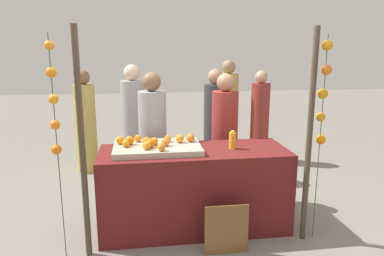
# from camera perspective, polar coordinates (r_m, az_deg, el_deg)

# --- Properties ---
(ground_plane) EXTENTS (24.00, 24.00, 0.00)m
(ground_plane) POSITION_cam_1_polar(r_m,az_deg,el_deg) (4.10, 0.31, -15.14)
(ground_plane) COLOR gray
(stall_counter) EXTENTS (1.96, 0.74, 0.86)m
(stall_counter) POSITION_cam_1_polar(r_m,az_deg,el_deg) (3.92, 0.32, -9.54)
(stall_counter) COLOR #5B1919
(stall_counter) RESTS_ON ground_plane
(orange_tray) EXTENTS (0.89, 0.58, 0.06)m
(orange_tray) POSITION_cam_1_polar(r_m,az_deg,el_deg) (3.76, -5.47, -3.14)
(orange_tray) COLOR #B2AD99
(orange_tray) RESTS_ON stall_counter
(orange_0) EXTENTS (0.07, 0.07, 0.07)m
(orange_0) POSITION_cam_1_polar(r_m,az_deg,el_deg) (3.86, -3.82, -1.66)
(orange_0) COLOR orange
(orange_0) RESTS_ON orange_tray
(orange_1) EXTENTS (0.08, 0.08, 0.08)m
(orange_1) POSITION_cam_1_polar(r_m,az_deg,el_deg) (3.69, -4.17, -2.25)
(orange_1) COLOR orange
(orange_1) RESTS_ON orange_tray
(orange_2) EXTENTS (0.08, 0.08, 0.08)m
(orange_2) POSITION_cam_1_polar(r_m,az_deg,el_deg) (3.74, -5.92, -2.09)
(orange_2) COLOR orange
(orange_2) RESTS_ON orange_tray
(orange_3) EXTENTS (0.08, 0.08, 0.08)m
(orange_3) POSITION_cam_1_polar(r_m,az_deg,el_deg) (3.89, -8.48, -1.62)
(orange_3) COLOR orange
(orange_3) RESTS_ON orange_tray
(orange_4) EXTENTS (0.09, 0.09, 0.09)m
(orange_4) POSITION_cam_1_polar(r_m,az_deg,el_deg) (3.66, -6.56, -2.41)
(orange_4) COLOR orange
(orange_4) RESTS_ON orange_tray
(orange_5) EXTENTS (0.08, 0.08, 0.08)m
(orange_5) POSITION_cam_1_polar(r_m,az_deg,el_deg) (3.59, -7.12, -2.72)
(orange_5) COLOR orange
(orange_5) RESTS_ON orange_tray
(orange_6) EXTENTS (0.07, 0.07, 0.07)m
(orange_6) POSITION_cam_1_polar(r_m,az_deg,el_deg) (3.93, -0.35, -1.38)
(orange_6) COLOR orange
(orange_6) RESTS_ON orange_tray
(orange_7) EXTENTS (0.08, 0.08, 0.08)m
(orange_7) POSITION_cam_1_polar(r_m,az_deg,el_deg) (3.84, -11.25, -1.87)
(orange_7) COLOR orange
(orange_7) RESTS_ON orange_tray
(orange_8) EXTENTS (0.08, 0.08, 0.08)m
(orange_8) POSITION_cam_1_polar(r_m,az_deg,el_deg) (3.53, -4.79, -3.01)
(orange_8) COLOR orange
(orange_8) RESTS_ON orange_tray
(orange_9) EXTENTS (0.09, 0.09, 0.09)m
(orange_9) POSITION_cam_1_polar(r_m,az_deg,el_deg) (3.79, -9.77, -1.94)
(orange_9) COLOR orange
(orange_9) RESTS_ON orange_tray
(orange_10) EXTENTS (0.09, 0.09, 0.09)m
(orange_10) POSITION_cam_1_polar(r_m,az_deg,el_deg) (3.85, -0.25, -1.56)
(orange_10) COLOR orange
(orange_10) RESTS_ON orange_tray
(orange_11) EXTENTS (0.09, 0.09, 0.09)m
(orange_11) POSITION_cam_1_polar(r_m,az_deg,el_deg) (3.81, -1.94, -1.69)
(orange_11) COLOR orange
(orange_11) RESTS_ON orange_tray
(orange_12) EXTENTS (0.08, 0.08, 0.08)m
(orange_12) POSITION_cam_1_polar(r_m,az_deg,el_deg) (3.71, -10.36, -2.40)
(orange_12) COLOR orange
(orange_12) RESTS_ON orange_tray
(orange_13) EXTENTS (0.09, 0.09, 0.09)m
(orange_13) POSITION_cam_1_polar(r_m,az_deg,el_deg) (3.74, -7.12, -2.05)
(orange_13) COLOR orange
(orange_13) RESTS_ON orange_tray
(juice_bottle) EXTENTS (0.07, 0.07, 0.19)m
(juice_bottle) POSITION_cam_1_polar(r_m,az_deg,el_deg) (3.82, 6.37, -1.94)
(juice_bottle) COLOR gold
(juice_bottle) RESTS_ON stall_counter
(chalkboard_sign) EXTENTS (0.42, 0.03, 0.50)m
(chalkboard_sign) POSITION_cam_1_polar(r_m,az_deg,el_deg) (3.54, 5.43, -15.66)
(chalkboard_sign) COLOR brown
(chalkboard_sign) RESTS_ON ground_plane
(vendor_left) EXTENTS (0.33, 0.33, 1.63)m
(vendor_left) POSITION_cam_1_polar(r_m,az_deg,el_deg) (4.37, -6.15, -2.76)
(vendor_left) COLOR #99999E
(vendor_left) RESTS_ON ground_plane
(vendor_right) EXTENTS (0.32, 0.32, 1.61)m
(vendor_right) POSITION_cam_1_polar(r_m,az_deg,el_deg) (4.51, 5.11, -2.37)
(vendor_right) COLOR maroon
(vendor_right) RESTS_ON ground_plane
(crowd_person_0) EXTENTS (0.34, 0.34, 1.68)m
(crowd_person_0) POSITION_cam_1_polar(r_m,az_deg,el_deg) (5.31, -9.14, 0.15)
(crowd_person_0) COLOR #99999E
(crowd_person_0) RESTS_ON ground_plane
(crowd_person_1) EXTENTS (0.32, 0.32, 1.61)m
(crowd_person_1) POSITION_cam_1_polar(r_m,az_deg,el_deg) (5.30, 3.60, -0.07)
(crowd_person_1) COLOR #333338
(crowd_person_1) RESTS_ON ground_plane
(crowd_person_2) EXTENTS (0.31, 0.31, 1.54)m
(crowd_person_2) POSITION_cam_1_polar(r_m,az_deg,el_deg) (6.20, 10.59, 1.27)
(crowd_person_2) COLOR maroon
(crowd_person_2) RESTS_ON ground_plane
(crowd_person_3) EXTENTS (0.34, 0.34, 1.70)m
(crowd_person_3) POSITION_cam_1_polar(r_m,az_deg,el_deg) (6.29, 5.64, 2.29)
(crowd_person_3) COLOR tan
(crowd_person_3) RESTS_ON ground_plane
(crowd_person_4) EXTENTS (0.32, 0.32, 1.58)m
(crowd_person_4) POSITION_cam_1_polar(r_m,az_deg,el_deg) (5.82, -16.33, 0.42)
(crowd_person_4) COLOR tan
(crowd_person_4) RESTS_ON ground_plane
(canopy_post_left) EXTENTS (0.06, 0.06, 2.10)m
(canopy_post_left) POSITION_cam_1_polar(r_m,az_deg,el_deg) (3.34, -16.89, -2.89)
(canopy_post_left) COLOR #473828
(canopy_post_left) RESTS_ON ground_plane
(canopy_post_right) EXTENTS (0.06, 0.06, 2.10)m
(canopy_post_right) POSITION_cam_1_polar(r_m,az_deg,el_deg) (3.67, 17.95, -1.59)
(canopy_post_right) COLOR #473828
(canopy_post_right) RESTS_ON ground_plane
(garland_strand_left) EXTENTS (0.10, 0.10, 2.02)m
(garland_strand_left) POSITION_cam_1_polar(r_m,az_deg,el_deg) (3.31, -20.93, 3.67)
(garland_strand_left) COLOR #2D4C23
(garland_strand_left) RESTS_ON ground_plane
(garland_strand_right) EXTENTS (0.11, 0.11, 2.02)m
(garland_strand_right) POSITION_cam_1_polar(r_m,az_deg,el_deg) (3.64, 19.98, 5.26)
(garland_strand_right) COLOR #2D4C23
(garland_strand_right) RESTS_ON ground_plane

